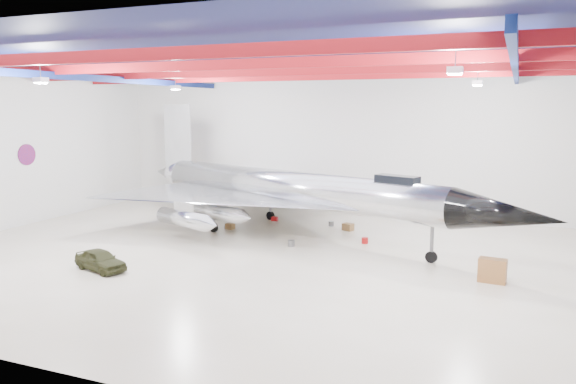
% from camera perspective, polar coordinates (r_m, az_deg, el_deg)
% --- Properties ---
extents(floor, '(40.00, 40.00, 0.00)m').
position_cam_1_polar(floor, '(31.49, -1.57, -6.76)').
color(floor, beige).
rests_on(floor, ground).
extents(wall_back, '(40.00, 0.00, 40.00)m').
position_cam_1_polar(wall_back, '(44.58, 6.22, 4.92)').
color(wall_back, silver).
rests_on(wall_back, floor).
extents(wall_left, '(0.00, 30.00, 30.00)m').
position_cam_1_polar(wall_left, '(42.66, -27.07, 3.86)').
color(wall_left, silver).
rests_on(wall_left, floor).
extents(ceiling, '(40.00, 40.00, 0.00)m').
position_cam_1_polar(ceiling, '(30.47, -1.65, 13.61)').
color(ceiling, '#0A0F38').
rests_on(ceiling, wall_back).
extents(ceiling_structure, '(39.50, 29.50, 1.08)m').
position_cam_1_polar(ceiling_structure, '(30.42, -1.65, 12.34)').
color(ceiling_structure, maroon).
rests_on(ceiling_structure, ceiling).
extents(wall_roundel, '(0.10, 1.50, 1.50)m').
position_cam_1_polar(wall_roundel, '(43.98, -25.01, 3.46)').
color(wall_roundel, '#B21414').
rests_on(wall_roundel, wall_left).
extents(jet_aircraft, '(30.33, 22.75, 8.55)m').
position_cam_1_polar(jet_aircraft, '(36.59, 0.24, -0.09)').
color(jet_aircraft, silver).
rests_on(jet_aircraft, floor).
extents(jeep, '(3.46, 2.16, 1.10)m').
position_cam_1_polar(jeep, '(30.70, -18.52, -6.56)').
color(jeep, '#2F3118').
rests_on(jeep, floor).
extents(desk, '(1.34, 0.77, 1.17)m').
position_cam_1_polar(desk, '(28.90, 20.05, -7.50)').
color(desk, brown).
rests_on(desk, floor).
extents(crate_ply, '(0.64, 0.55, 0.40)m').
position_cam_1_polar(crate_ply, '(38.98, -5.91, -3.48)').
color(crate_ply, olive).
rests_on(crate_ply, floor).
extents(toolbox_red, '(0.44, 0.35, 0.30)m').
position_cam_1_polar(toolbox_red, '(41.56, -1.36, -2.74)').
color(toolbox_red, '#A31012').
rests_on(toolbox_red, floor).
extents(engine_drum, '(0.48, 0.48, 0.38)m').
position_cam_1_polar(engine_drum, '(34.07, 0.34, -5.23)').
color(engine_drum, '#59595B').
rests_on(engine_drum, floor).
extents(parts_bin, '(0.83, 0.75, 0.48)m').
position_cam_1_polar(parts_bin, '(38.59, 6.12, -3.55)').
color(parts_bin, olive).
rests_on(parts_bin, floor).
extents(crate_small, '(0.37, 0.32, 0.23)m').
position_cam_1_polar(crate_small, '(39.22, -6.19, -3.54)').
color(crate_small, '#59595B').
rests_on(crate_small, floor).
extents(tool_chest, '(0.51, 0.51, 0.37)m').
position_cam_1_polar(tool_chest, '(35.11, 7.82, -4.91)').
color(tool_chest, '#A31012').
rests_on(tool_chest, floor).
extents(spares_box, '(0.43, 0.43, 0.34)m').
position_cam_1_polar(spares_box, '(39.87, 4.41, -3.23)').
color(spares_box, '#59595B').
rests_on(spares_box, floor).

